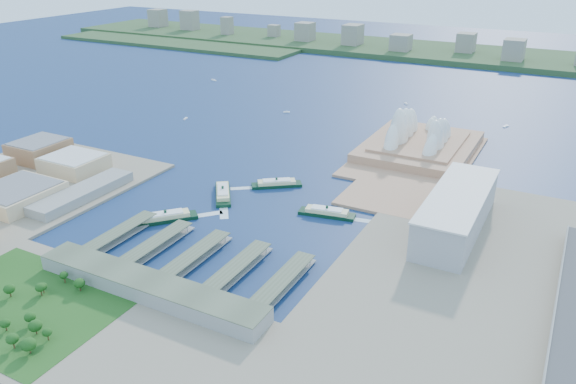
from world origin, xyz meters
The scene contains 21 objects.
ground centered at (0.00, 0.00, 0.00)m, with size 3000.00×3000.00×0.00m, color #101F4E.
south_land centered at (0.00, -210.00, 1.50)m, with size 720.00×180.00×3.00m, color gray.
east_land centered at (240.00, -50.00, 1.50)m, with size 240.00×500.00×3.00m, color gray.
peninsula centered at (107.50, 260.00, 1.50)m, with size 135.00×220.00×3.00m, color tan.
far_shore centered at (0.00, 980.00, 6.00)m, with size 2200.00×260.00×12.00m, color #2D4926.
opera_house centered at (105.00, 280.00, 32.00)m, with size 134.00×180.00×58.00m, color white, non-canonical shape.
toaster_building centered at (195.00, 80.00, 20.50)m, with size 45.00×155.00×35.00m, color #96969B.
expressway centered at (300.00, -60.00, 8.93)m, with size 26.00×340.00×11.85m, color gray, non-canonical shape.
ferry_wharves centered at (14.00, -75.00, 4.65)m, with size 184.00×90.00×9.30m, color #4C5540, non-canonical shape.
terminal_building centered at (15.00, -135.00, 9.00)m, with size 200.00×28.00×12.00m, color gray.
park centered at (-60.00, -190.00, 11.00)m, with size 150.00×110.00×16.00m, color #194714, non-canonical shape.
far_skyline centered at (0.00, 960.00, 39.50)m, with size 1900.00×140.00×55.00m, color gray, non-canonical shape.
ferry_a centered at (-41.13, 46.71, 5.65)m, with size 15.21×59.74×11.30m, color black, non-canonical shape.
ferry_b centered at (-3.19, 96.22, 5.22)m, with size 14.06×55.23×10.44m, color black, non-canonical shape.
ferry_c centered at (-57.23, -27.74, 5.72)m, with size 15.40×60.51×11.44m, color black, non-canonical shape.
ferry_d centered at (75.95, 55.77, 5.28)m, with size 14.22×55.85×10.56m, color black, non-canonical shape.
boat_a centered at (-252.53, 257.83, 1.16)m, with size 3.00×12.00×2.32m, color white, non-canonical shape.
boat_b centered at (-131.93, 361.50, 1.36)m, with size 3.52×10.05×2.71m, color white, non-canonical shape.
boat_c centered at (187.30, 445.67, 1.36)m, with size 3.53×12.12×2.73m, color white, non-canonical shape.
boat_d centered at (-365.87, 495.92, 1.34)m, with size 3.48×15.92×2.69m, color white, non-canonical shape.
boat_e centered at (20.12, 500.48, 1.26)m, with size 3.25×10.23×2.51m, color white, non-canonical shape.
Camera 1 is at (274.98, -401.49, 246.19)m, focal length 35.00 mm.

